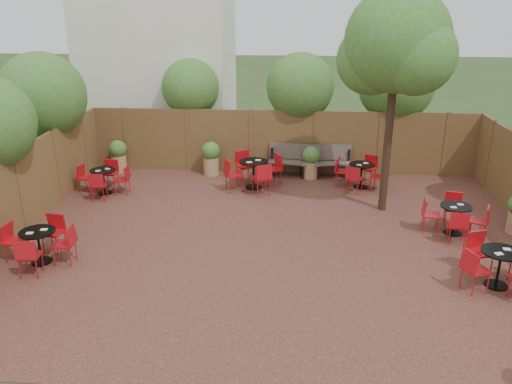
{
  "coord_description": "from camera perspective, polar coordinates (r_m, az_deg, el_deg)",
  "views": [
    {
      "loc": [
        0.3,
        -10.82,
        5.29
      ],
      "look_at": [
        -0.52,
        0.5,
        1.0
      ],
      "focal_mm": 36.43,
      "sensor_mm": 36.0,
      "label": 1
    }
  ],
  "objects": [
    {
      "name": "ground",
      "position": [
        12.05,
        2.3,
        -5.36
      ],
      "size": [
        80.0,
        80.0,
        0.0
      ],
      "primitive_type": "plane",
      "color": "#354F23",
      "rests_on": "ground"
    },
    {
      "name": "courtyard_paving",
      "position": [
        12.05,
        2.3,
        -5.31
      ],
      "size": [
        12.0,
        10.0,
        0.02
      ],
      "primitive_type": "cube",
      "color": "#3A1E17",
      "rests_on": "ground"
    },
    {
      "name": "fence_back",
      "position": [
        16.4,
        2.95,
        5.51
      ],
      "size": [
        12.0,
        0.08,
        2.0
      ],
      "primitive_type": "cube",
      "color": "brown",
      "rests_on": "ground"
    },
    {
      "name": "fence_left",
      "position": [
        13.23,
        -24.57,
        -0.16
      ],
      "size": [
        0.08,
        10.0,
        2.0
      ],
      "primitive_type": "cube",
      "color": "brown",
      "rests_on": "ground"
    },
    {
      "name": "neighbour_building",
      "position": [
        19.47,
        -10.61,
        16.58
      ],
      "size": [
        5.0,
        4.0,
        8.0
      ],
      "primitive_type": "cube",
      "color": "silver",
      "rests_on": "ground"
    },
    {
      "name": "overhang_foliage",
      "position": [
        13.93,
        -7.01,
        9.7
      ],
      "size": [
        15.39,
        10.66,
        2.4
      ],
      "color": "#376821",
      "rests_on": "ground"
    },
    {
      "name": "courtyard_tree",
      "position": [
        13.13,
        15.14,
        15.01
      ],
      "size": [
        2.68,
        2.58,
        5.55
      ],
      "rotation": [
        0.0,
        0.0,
        -0.15
      ],
      "color": "black",
      "rests_on": "courtyard_paving"
    },
    {
      "name": "park_bench_left",
      "position": [
        16.2,
        7.66,
        3.41
      ],
      "size": [
        1.63,
        0.68,
        0.98
      ],
      "rotation": [
        0.0,
        0.0,
        0.11
      ],
      "color": "brown",
      "rests_on": "courtyard_paving"
    },
    {
      "name": "park_bench_right",
      "position": [
        16.17,
        4.32,
        3.53
      ],
      "size": [
        1.65,
        0.72,
        0.99
      ],
      "rotation": [
        0.0,
        0.0,
        -0.13
      ],
      "color": "brown",
      "rests_on": "courtyard_paving"
    },
    {
      "name": "bistro_tables",
      "position": [
        13.06,
        2.77,
        -1.06
      ],
      "size": [
        10.81,
        6.94,
        0.94
      ],
      "color": "black",
      "rests_on": "courtyard_paving"
    },
    {
      "name": "planters",
      "position": [
        15.32,
        0.85,
        2.77
      ],
      "size": [
        11.4,
        4.37,
        1.06
      ],
      "color": "#A57B52",
      "rests_on": "courtyard_paving"
    }
  ]
}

